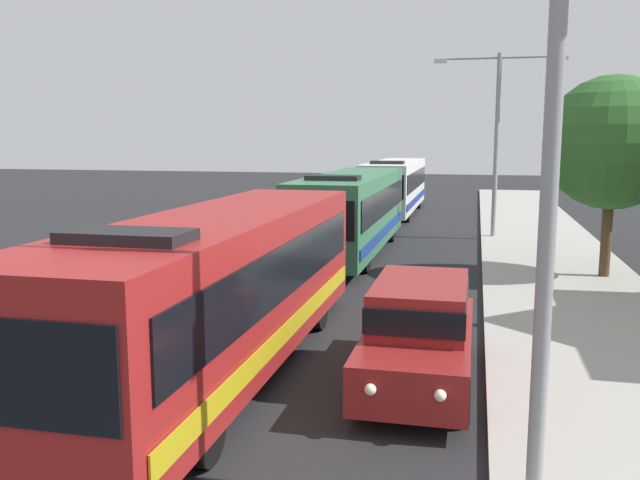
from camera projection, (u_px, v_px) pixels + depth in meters
The scene contains 7 objects.
bus_lead at pixel (222, 285), 12.65m from camera, with size 2.58×11.60×3.21m.
bus_second_in_line at pixel (352, 210), 25.72m from camera, with size 2.58×11.83×3.21m.
bus_middle at pixel (395, 185), 39.06m from camera, with size 2.58×12.13×3.21m.
white_suv at pixel (420, 329), 12.09m from camera, with size 1.86×4.95×1.90m.
streetlamp_near at pixel (555, 72), 7.28m from camera, with size 5.40×0.28×8.24m.
streetlamp_mid at pixel (497, 125), 28.81m from camera, with size 5.49×0.28×7.83m.
roadside_tree at pixel (612, 143), 20.40m from camera, with size 4.09×4.09×6.18m.
Camera 1 is at (3.30, -2.07, 4.47)m, focal length 37.67 mm.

